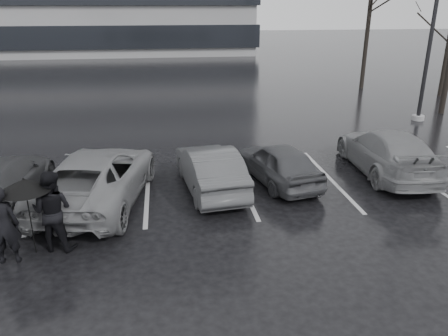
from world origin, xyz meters
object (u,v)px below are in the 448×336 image
pedestrian_left (3,225)px  pedestrian_right (52,211)px  car_west_b (97,176)px  tree_north (369,18)px  car_main (279,163)px  car_west_a (210,168)px  lamp_post (434,15)px  car_west_c (1,180)px  car_east (387,151)px

pedestrian_left → pedestrian_right: (0.88, 0.43, 0.06)m
car_west_b → tree_north: bearing=-123.2°
car_main → car_west_a: 2.13m
pedestrian_right → tree_north: (15.10, 17.58, 3.34)m
lamp_post → car_west_c: bearing=-157.2°
car_east → tree_north: 15.69m
car_west_a → car_main: bearing=-179.6°
car_main → car_east: car_east is taller
pedestrian_left → lamp_post: bearing=-150.3°
car_east → pedestrian_right: 10.04m
pedestrian_right → tree_north: size_ratio=0.22×
lamp_post → pedestrian_right: bearing=-146.3°
pedestrian_right → lamp_post: (14.20, 9.47, 3.71)m
pedestrian_right → car_east: bearing=-147.2°
lamp_post → tree_north: (0.90, 8.11, -0.37)m
pedestrian_left → pedestrian_right: pedestrian_right is taller
car_west_b → tree_north: (14.49, 15.15, 3.53)m
pedestrian_right → tree_north: tree_north is taller
car_west_a → car_east: (5.72, 0.61, 0.05)m
car_main → car_east: (3.62, 0.33, 0.09)m
car_west_a → car_west_c: car_west_a is taller
tree_north → car_main: bearing=-122.6°
tree_north → car_west_c: bearing=-138.9°
car_west_a → pedestrian_right: 4.66m
car_west_b → tree_north: 21.26m
pedestrian_right → pedestrian_left: bearing=39.1°
car_east → pedestrian_left: size_ratio=2.79×
pedestrian_left → car_west_c: bearing=-74.7°
pedestrian_right → lamp_post: bearing=-133.2°
car_west_a → car_west_b: bearing=-0.8°
car_west_a → car_west_c: bearing=-6.3°
car_east → pedestrian_left: pedestrian_left is taller
car_west_b → lamp_post: 15.79m
car_west_a → lamp_post: lamp_post is taller
car_west_a → car_east: car_east is taller
car_west_a → car_east: bearing=178.8°
car_west_c → car_main: bearing=-172.8°
car_main → car_west_c: 7.79m
car_main → car_west_c: bearing=-10.0°
car_west_a → car_west_c: (-5.67, -0.09, -0.01)m
car_main → pedestrian_right: 6.59m
car_main → pedestrian_left: size_ratio=2.09×
car_main → car_west_a: car_west_a is taller
car_west_a → lamp_post: (10.48, 6.69, 3.97)m
car_west_c → lamp_post: bearing=-152.8°
car_east → tree_north: (5.66, 14.19, 3.55)m
car_east → tree_north: tree_north is taller
car_west_c → pedestrian_left: pedestrian_left is taller
car_west_c → pedestrian_left: bearing=113.4°
car_west_c → tree_north: 22.92m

